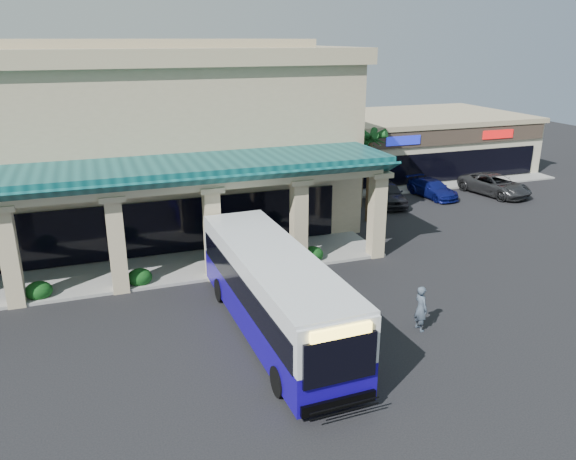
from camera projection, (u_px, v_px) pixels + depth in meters
name	position (u px, v px, depth m)	size (l,w,h in m)	color
ground	(308.00, 314.00, 24.42)	(110.00, 110.00, 0.00)	black
main_building	(92.00, 137.00, 34.29)	(30.80, 14.80, 11.35)	tan
arcade	(103.00, 225.00, 27.01)	(30.00, 6.20, 5.70)	#0B4345
strip_mall	(396.00, 142.00, 50.73)	(22.50, 12.50, 4.90)	beige
palm_0	(369.00, 172.00, 35.86)	(2.40, 2.40, 6.60)	#114117
palm_1	(362.00, 167.00, 38.98)	(2.40, 2.40, 5.80)	#114117
broadleaf_tree	(308.00, 162.00, 42.95)	(2.60, 2.60, 4.81)	#0D3A10
transit_bus	(274.00, 294.00, 22.37)	(2.88, 12.38, 3.46)	#140699
pedestrian	(421.00, 308.00, 22.84)	(0.71, 0.46, 1.93)	#414E5E
car_silver	(387.00, 193.00, 40.32)	(1.97, 4.89, 1.67)	black
car_red	(432.00, 189.00, 42.20)	(1.86, 4.57, 1.33)	navy
car_gray	(495.00, 185.00, 42.80)	(2.61, 5.65, 1.57)	#303032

